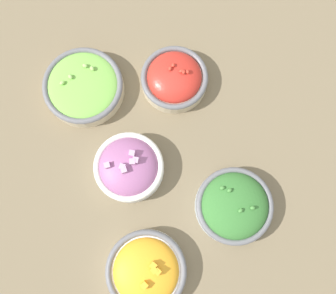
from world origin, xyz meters
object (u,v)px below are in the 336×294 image
at_px(bowl_lettuce, 83,86).
at_px(bowl_squash, 146,271).
at_px(bowl_red_onion, 128,166).
at_px(bowl_cherry_tomatoes, 174,78).
at_px(bowl_broccoli, 234,206).

relative_size(bowl_lettuce, bowl_squash, 1.09).
distance_m(bowl_red_onion, bowl_lettuce, 0.19).
relative_size(bowl_cherry_tomatoes, bowl_squash, 0.91).
distance_m(bowl_broccoli, bowl_lettuce, 0.39).
bearing_deg(bowl_red_onion, bowl_lettuce, 2.76).
relative_size(bowl_red_onion, bowl_squash, 0.90).
relative_size(bowl_broccoli, bowl_lettuce, 0.90).
bearing_deg(bowl_broccoli, bowl_cherry_tomatoes, -3.75).
distance_m(bowl_broccoli, bowl_red_onion, 0.22).
bearing_deg(bowl_cherry_tomatoes, bowl_red_onion, 125.93).
bearing_deg(bowl_broccoli, bowl_lettuce, 23.67).
bearing_deg(bowl_lettuce, bowl_cherry_tomatoes, -112.34).
distance_m(bowl_red_onion, bowl_squash, 0.20).
bearing_deg(bowl_lettuce, bowl_red_onion, -177.24).
bearing_deg(bowl_cherry_tomatoes, bowl_broccoli, 176.25).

